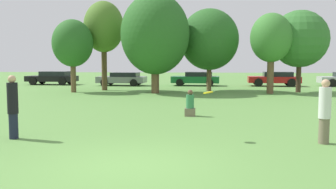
{
  "coord_description": "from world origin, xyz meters",
  "views": [
    {
      "loc": [
        1.49,
        -7.51,
        2.16
      ],
      "look_at": [
        0.42,
        3.55,
        1.16
      ],
      "focal_mm": 40.5,
      "sensor_mm": 36.0,
      "label": 1
    }
  ],
  "objects_px": {
    "tree_1": "(104,27)",
    "parked_car_grey": "(123,78)",
    "person_catcher": "(325,111)",
    "parked_car_black": "(53,77)",
    "frisbee": "(208,92)",
    "parked_car_green": "(196,78)",
    "tree_0": "(73,44)",
    "tree_2": "(155,34)",
    "tree_4": "(271,38)",
    "bystander_sitting": "(190,105)",
    "parked_car_red": "(275,78)",
    "person_thrower": "(13,106)",
    "tree_5": "(300,39)",
    "tree_3": "(209,40)"
  },
  "relations": [
    {
      "from": "tree_1",
      "to": "parked_car_grey",
      "type": "distance_m",
      "value": 6.47
    },
    {
      "from": "person_catcher",
      "to": "parked_car_black",
      "type": "relative_size",
      "value": 0.38
    },
    {
      "from": "frisbee",
      "to": "parked_car_green",
      "type": "distance_m",
      "value": 22.25
    },
    {
      "from": "tree_0",
      "to": "tree_2",
      "type": "height_order",
      "value": "tree_2"
    },
    {
      "from": "tree_0",
      "to": "tree_4",
      "type": "bearing_deg",
      "value": 0.91
    },
    {
      "from": "bystander_sitting",
      "to": "parked_car_black",
      "type": "bearing_deg",
      "value": 125.74
    },
    {
      "from": "person_catcher",
      "to": "parked_car_red",
      "type": "distance_m",
      "value": 22.66
    },
    {
      "from": "person_thrower",
      "to": "parked_car_grey",
      "type": "height_order",
      "value": "person_thrower"
    },
    {
      "from": "parked_car_grey",
      "to": "tree_4",
      "type": "bearing_deg",
      "value": 151.32
    },
    {
      "from": "bystander_sitting",
      "to": "tree_5",
      "type": "bearing_deg",
      "value": 59.49
    },
    {
      "from": "frisbee",
      "to": "tree_1",
      "type": "xyz_separation_m",
      "value": [
        -7.34,
        16.61,
        3.22
      ]
    },
    {
      "from": "tree_3",
      "to": "parked_car_green",
      "type": "relative_size",
      "value": 1.4
    },
    {
      "from": "tree_4",
      "to": "person_thrower",
      "type": "bearing_deg",
      "value": -121.87
    },
    {
      "from": "parked_car_black",
      "to": "parked_car_green",
      "type": "height_order",
      "value": "parked_car_black"
    },
    {
      "from": "person_thrower",
      "to": "bystander_sitting",
      "type": "height_order",
      "value": "person_thrower"
    },
    {
      "from": "parked_car_grey",
      "to": "parked_car_green",
      "type": "relative_size",
      "value": 1.01
    },
    {
      "from": "person_thrower",
      "to": "tree_5",
      "type": "relative_size",
      "value": 0.32
    },
    {
      "from": "tree_1",
      "to": "tree_4",
      "type": "height_order",
      "value": "tree_1"
    },
    {
      "from": "tree_2",
      "to": "tree_3",
      "type": "distance_m",
      "value": 4.21
    },
    {
      "from": "person_catcher",
      "to": "tree_4",
      "type": "distance_m",
      "value": 15.39
    },
    {
      "from": "tree_3",
      "to": "bystander_sitting",
      "type": "bearing_deg",
      "value": -94.01
    },
    {
      "from": "person_thrower",
      "to": "bystander_sitting",
      "type": "distance_m",
      "value": 6.71
    },
    {
      "from": "bystander_sitting",
      "to": "tree_5",
      "type": "height_order",
      "value": "tree_5"
    },
    {
      "from": "tree_5",
      "to": "frisbee",
      "type": "bearing_deg",
      "value": -111.2
    },
    {
      "from": "tree_1",
      "to": "tree_0",
      "type": "bearing_deg",
      "value": -130.35
    },
    {
      "from": "frisbee",
      "to": "bystander_sitting",
      "type": "relative_size",
      "value": 0.26
    },
    {
      "from": "person_thrower",
      "to": "parked_car_red",
      "type": "relative_size",
      "value": 0.41
    },
    {
      "from": "tree_3",
      "to": "parked_car_red",
      "type": "distance_m",
      "value": 8.41
    },
    {
      "from": "tree_3",
      "to": "parked_car_red",
      "type": "relative_size",
      "value": 1.33
    },
    {
      "from": "tree_0",
      "to": "tree_3",
      "type": "bearing_deg",
      "value": 12.47
    },
    {
      "from": "tree_0",
      "to": "parked_car_grey",
      "type": "bearing_deg",
      "value": 75.43
    },
    {
      "from": "tree_4",
      "to": "parked_car_green",
      "type": "xyz_separation_m",
      "value": [
        -4.97,
        7.33,
        -2.95
      ]
    },
    {
      "from": "tree_1",
      "to": "tree_3",
      "type": "relative_size",
      "value": 1.11
    },
    {
      "from": "tree_3",
      "to": "parked_car_green",
      "type": "distance_m",
      "value": 6.35
    },
    {
      "from": "tree_5",
      "to": "tree_0",
      "type": "bearing_deg",
      "value": -174.86
    },
    {
      "from": "bystander_sitting",
      "to": "parked_car_grey",
      "type": "height_order",
      "value": "parked_car_grey"
    },
    {
      "from": "tree_4",
      "to": "parked_car_black",
      "type": "bearing_deg",
      "value": 157.16
    },
    {
      "from": "tree_5",
      "to": "tree_2",
      "type": "bearing_deg",
      "value": -170.67
    },
    {
      "from": "parked_car_green",
      "to": "parked_car_red",
      "type": "height_order",
      "value": "parked_car_red"
    },
    {
      "from": "person_catcher",
      "to": "tree_3",
      "type": "distance_m",
      "value": 17.37
    },
    {
      "from": "tree_2",
      "to": "parked_car_black",
      "type": "xyz_separation_m",
      "value": [
        -10.27,
        7.9,
        -3.21
      ]
    },
    {
      "from": "person_thrower",
      "to": "tree_0",
      "type": "xyz_separation_m",
      "value": [
        -3.63,
        15.08,
        2.39
      ]
    },
    {
      "from": "tree_4",
      "to": "tree_1",
      "type": "bearing_deg",
      "value": 171.49
    },
    {
      "from": "tree_3",
      "to": "tree_4",
      "type": "height_order",
      "value": "tree_3"
    },
    {
      "from": "frisbee",
      "to": "tree_4",
      "type": "relative_size",
      "value": 0.05
    },
    {
      "from": "person_catcher",
      "to": "parked_car_grey",
      "type": "bearing_deg",
      "value": -66.51
    },
    {
      "from": "person_thrower",
      "to": "tree_4",
      "type": "distance_m",
      "value": 18.2
    },
    {
      "from": "tree_0",
      "to": "tree_5",
      "type": "xyz_separation_m",
      "value": [
        15.2,
        1.37,
        0.3
      ]
    },
    {
      "from": "tree_3",
      "to": "tree_1",
      "type": "bearing_deg",
      "value": -179.21
    },
    {
      "from": "parked_car_green",
      "to": "person_thrower",
      "type": "bearing_deg",
      "value": 81.3
    }
  ]
}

